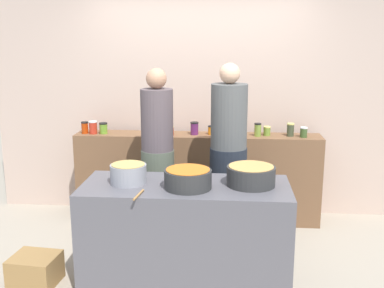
# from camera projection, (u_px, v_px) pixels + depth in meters

# --- Properties ---
(ground) EXTENTS (12.00, 12.00, 0.00)m
(ground) POSITION_uv_depth(u_px,v_px,m) (189.00, 264.00, 4.29)
(ground) COLOR #9F9381
(storefront_wall) EXTENTS (4.80, 0.12, 3.00)m
(storefront_wall) POSITION_uv_depth(u_px,v_px,m) (200.00, 84.00, 5.36)
(storefront_wall) COLOR #BDA291
(storefront_wall) RESTS_ON ground
(display_shelf) EXTENTS (2.70, 0.36, 0.99)m
(display_shelf) POSITION_uv_depth(u_px,v_px,m) (197.00, 177.00, 5.25)
(display_shelf) COLOR brown
(display_shelf) RESTS_ON ground
(prep_table) EXTENTS (1.70, 0.70, 0.86)m
(prep_table) POSITION_uv_depth(u_px,v_px,m) (186.00, 234.00, 3.90)
(prep_table) COLOR #535157
(prep_table) RESTS_ON ground
(preserve_jar_0) EXTENTS (0.08, 0.08, 0.13)m
(preserve_jar_0) POSITION_uv_depth(u_px,v_px,m) (85.00, 128.00, 5.18)
(preserve_jar_0) COLOR #B0340B
(preserve_jar_0) RESTS_ON display_shelf
(preserve_jar_1) EXTENTS (0.09, 0.09, 0.14)m
(preserve_jar_1) POSITION_uv_depth(u_px,v_px,m) (93.00, 127.00, 5.16)
(preserve_jar_1) COLOR #B72F1D
(preserve_jar_1) RESTS_ON display_shelf
(preserve_jar_2) EXTENTS (0.09, 0.09, 0.12)m
(preserve_jar_2) POSITION_uv_depth(u_px,v_px,m) (103.00, 128.00, 5.17)
(preserve_jar_2) COLOR olive
(preserve_jar_2) RESTS_ON display_shelf
(preserve_jar_3) EXTENTS (0.07, 0.07, 0.10)m
(preserve_jar_3) POSITION_uv_depth(u_px,v_px,m) (171.00, 131.00, 5.09)
(preserve_jar_3) COLOR red
(preserve_jar_3) RESTS_ON display_shelf
(preserve_jar_4) EXTENTS (0.09, 0.09, 0.14)m
(preserve_jar_4) POSITION_uv_depth(u_px,v_px,m) (194.00, 128.00, 5.12)
(preserve_jar_4) COLOR #5A2356
(preserve_jar_4) RESTS_ON display_shelf
(preserve_jar_5) EXTENTS (0.08, 0.08, 0.10)m
(preserve_jar_5) POSITION_uv_depth(u_px,v_px,m) (212.00, 130.00, 5.12)
(preserve_jar_5) COLOR orange
(preserve_jar_5) RESTS_ON display_shelf
(preserve_jar_6) EXTENTS (0.07, 0.07, 0.13)m
(preserve_jar_6) POSITION_uv_depth(u_px,v_px,m) (237.00, 130.00, 5.02)
(preserve_jar_6) COLOR orange
(preserve_jar_6) RESTS_ON display_shelf
(preserve_jar_7) EXTENTS (0.08, 0.08, 0.14)m
(preserve_jar_7) POSITION_uv_depth(u_px,v_px,m) (258.00, 130.00, 5.03)
(preserve_jar_7) COLOR olive
(preserve_jar_7) RESTS_ON display_shelf
(preserve_jar_8) EXTENTS (0.08, 0.08, 0.10)m
(preserve_jar_8) POSITION_uv_depth(u_px,v_px,m) (267.00, 131.00, 5.07)
(preserve_jar_8) COLOR olive
(preserve_jar_8) RESTS_ON display_shelf
(preserve_jar_9) EXTENTS (0.08, 0.08, 0.14)m
(preserve_jar_9) POSITION_uv_depth(u_px,v_px,m) (290.00, 130.00, 5.03)
(preserve_jar_9) COLOR #3C422C
(preserve_jar_9) RESTS_ON display_shelf
(preserve_jar_10) EXTENTS (0.08, 0.08, 0.11)m
(preserve_jar_10) POSITION_uv_depth(u_px,v_px,m) (304.00, 132.00, 4.98)
(preserve_jar_10) COLOR #3A5025
(preserve_jar_10) RESTS_ON display_shelf
(cooking_pot_left) EXTENTS (0.30, 0.30, 0.16)m
(cooking_pot_left) POSITION_uv_depth(u_px,v_px,m) (128.00, 174.00, 3.83)
(cooking_pot_left) COLOR gray
(cooking_pot_left) RESTS_ON prep_table
(cooking_pot_center) EXTENTS (0.38, 0.38, 0.16)m
(cooking_pot_center) POSITION_uv_depth(u_px,v_px,m) (188.00, 179.00, 3.71)
(cooking_pot_center) COLOR #2D2D2D
(cooking_pot_center) RESTS_ON prep_table
(cooking_pot_right) EXTENTS (0.39, 0.39, 0.16)m
(cooking_pot_right) POSITION_uv_depth(u_px,v_px,m) (251.00, 176.00, 3.78)
(cooking_pot_right) COLOR #2D2D2D
(cooking_pot_right) RESTS_ON prep_table
(wooden_spoon) EXTENTS (0.05, 0.23, 0.02)m
(wooden_spoon) POSITION_uv_depth(u_px,v_px,m) (139.00, 195.00, 3.54)
(wooden_spoon) COLOR #9E703D
(wooden_spoon) RESTS_ON prep_table
(cook_with_tongs) EXTENTS (0.32, 0.32, 1.75)m
(cook_with_tongs) POSITION_uv_depth(u_px,v_px,m) (158.00, 166.00, 4.57)
(cook_with_tongs) COLOR #505849
(cook_with_tongs) RESTS_ON ground
(cook_in_cap) EXTENTS (0.36, 0.36, 1.80)m
(cook_in_cap) POSITION_uv_depth(u_px,v_px,m) (228.00, 165.00, 4.52)
(cook_in_cap) COLOR #1D232C
(cook_in_cap) RESTS_ON ground
(bread_crate) EXTENTS (0.41, 0.37, 0.25)m
(bread_crate) POSITION_uv_depth(u_px,v_px,m) (35.00, 270.00, 3.93)
(bread_crate) COLOR olive
(bread_crate) RESTS_ON ground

